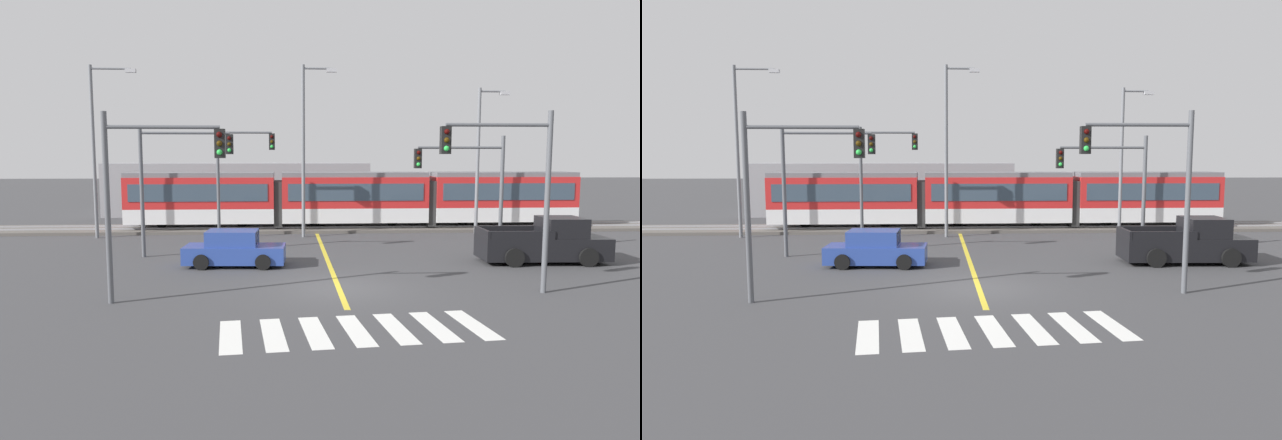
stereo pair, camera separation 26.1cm
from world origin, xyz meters
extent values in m
plane|color=#3D3D3F|center=(0.00, 0.00, 0.00)|extent=(200.00, 200.00, 0.00)
cube|color=#56514C|center=(0.00, 16.05, 0.09)|extent=(120.00, 4.00, 0.18)
cube|color=#939399|center=(0.00, 15.33, 0.23)|extent=(120.00, 0.08, 0.10)
cube|color=#939399|center=(0.00, 16.77, 0.23)|extent=(120.00, 0.08, 0.10)
cube|color=silver|center=(-7.07, 16.05, 0.98)|extent=(9.00, 2.60, 0.90)
cube|color=red|center=(-7.07, 16.05, 2.38)|extent=(9.00, 2.60, 1.90)
cube|color=#384756|center=(-7.07, 14.73, 2.43)|extent=(8.28, 0.04, 1.04)
cube|color=slate|center=(-7.07, 16.05, 3.47)|extent=(9.00, 2.39, 0.28)
cylinder|color=black|center=(-4.59, 16.05, 0.53)|extent=(0.70, 0.20, 0.70)
cylinder|color=black|center=(-9.54, 16.05, 0.53)|extent=(0.70, 0.20, 0.70)
cube|color=silver|center=(2.43, 16.05, 0.98)|extent=(9.00, 2.60, 0.90)
cube|color=red|center=(2.43, 16.05, 2.38)|extent=(9.00, 2.60, 1.90)
cube|color=#384756|center=(2.43, 14.73, 2.43)|extent=(8.28, 0.04, 1.04)
cube|color=slate|center=(2.43, 16.05, 3.47)|extent=(9.00, 2.39, 0.28)
cylinder|color=black|center=(4.91, 16.05, 0.53)|extent=(0.70, 0.20, 0.70)
cylinder|color=black|center=(-0.04, 16.05, 0.53)|extent=(0.70, 0.20, 0.70)
cube|color=silver|center=(11.93, 16.05, 0.98)|extent=(9.00, 2.60, 0.90)
cube|color=red|center=(11.93, 16.05, 2.38)|extent=(9.00, 2.60, 1.90)
cube|color=#384756|center=(11.93, 14.73, 2.43)|extent=(8.28, 0.04, 1.04)
cube|color=slate|center=(11.93, 16.05, 3.47)|extent=(9.00, 2.39, 0.28)
cylinder|color=black|center=(14.41, 16.05, 0.53)|extent=(0.70, 0.20, 0.70)
cylinder|color=black|center=(9.46, 16.05, 0.53)|extent=(0.70, 0.20, 0.70)
cube|color=#2D2D2D|center=(-2.32, 16.05, 1.68)|extent=(0.50, 2.34, 2.80)
cube|color=#2D2D2D|center=(7.18, 16.05, 1.68)|extent=(0.50, 2.34, 2.80)
cube|color=silver|center=(-3.28, -5.23, 0.00)|extent=(0.84, 2.84, 0.01)
cube|color=silver|center=(-2.19, -5.12, 0.00)|extent=(0.84, 2.84, 0.01)
cube|color=silver|center=(-1.09, -5.01, 0.00)|extent=(0.84, 2.84, 0.01)
cube|color=silver|center=(0.00, -4.90, 0.00)|extent=(0.84, 2.84, 0.01)
cube|color=silver|center=(1.09, -4.79, 0.00)|extent=(0.84, 2.84, 0.01)
cube|color=silver|center=(2.19, -4.68, 0.00)|extent=(0.84, 2.84, 0.01)
cube|color=silver|center=(3.28, -4.58, 0.00)|extent=(0.84, 2.84, 0.01)
cube|color=gold|center=(0.00, 5.57, 0.00)|extent=(0.20, 16.95, 0.01)
cube|color=#284293|center=(-3.99, 4.29, 0.52)|extent=(4.29, 1.94, 0.72)
cube|color=#284293|center=(-4.09, 4.29, 1.20)|extent=(2.19, 1.64, 0.64)
cube|color=#384756|center=(-3.09, 4.23, 1.20)|extent=(0.18, 1.43, 0.52)
cube|color=#384756|center=(-4.05, 5.07, 1.20)|extent=(1.78, 0.14, 0.48)
cylinder|color=black|center=(-2.69, 5.06, 0.32)|extent=(0.65, 0.26, 0.64)
cylinder|color=black|center=(-2.79, 3.37, 0.32)|extent=(0.65, 0.26, 0.64)
cylinder|color=black|center=(-5.20, 5.21, 0.32)|extent=(0.65, 0.26, 0.64)
cylinder|color=black|center=(-5.30, 3.51, 0.32)|extent=(0.65, 0.26, 0.64)
cube|color=black|center=(9.28, 4.27, 0.66)|extent=(5.47, 2.15, 0.96)
cube|color=black|center=(10.09, 4.25, 1.56)|extent=(1.77, 1.90, 0.84)
cube|color=#384756|center=(10.84, 4.22, 1.58)|extent=(0.16, 1.70, 0.66)
cube|color=black|center=(8.10, 5.24, 1.32)|extent=(2.70, 0.22, 0.36)
cube|color=black|center=(8.03, 3.40, 1.32)|extent=(2.70, 0.22, 0.36)
cube|color=black|center=(6.64, 4.37, 1.32)|extent=(0.19, 1.96, 0.36)
cylinder|color=black|center=(10.88, 5.20, 0.40)|extent=(0.81, 0.31, 0.80)
cylinder|color=black|center=(10.81, 3.24, 0.40)|extent=(0.81, 0.31, 0.80)
cylinder|color=black|center=(7.75, 5.31, 0.40)|extent=(0.81, 0.31, 0.80)
cylinder|color=black|center=(7.68, 3.35, 0.40)|extent=(0.81, 0.31, 0.80)
cylinder|color=#515459|center=(6.88, -1.11, 3.05)|extent=(0.18, 0.18, 6.11)
cylinder|color=#515459|center=(5.13, -1.11, 5.64)|extent=(3.50, 0.12, 0.12)
cube|color=black|center=(3.38, -1.11, 5.14)|extent=(0.32, 0.28, 0.90)
sphere|color=#360605|center=(3.38, -1.26, 5.41)|extent=(0.18, 0.18, 0.18)
sphere|color=#3A2706|center=(3.38, -1.26, 5.14)|extent=(0.18, 0.18, 0.18)
sphere|color=green|center=(3.38, -1.26, 4.87)|extent=(0.18, 0.18, 0.18)
cylinder|color=#515459|center=(-7.37, -1.65, 2.99)|extent=(0.18, 0.18, 5.98)
cylinder|color=#515459|center=(-5.62, -1.65, 5.51)|extent=(3.50, 0.12, 0.12)
cube|color=black|center=(-3.87, -1.65, 5.01)|extent=(0.32, 0.28, 0.90)
sphere|color=#360605|center=(-3.87, -1.80, 5.28)|extent=(0.18, 0.18, 0.18)
sphere|color=#3A2706|center=(-3.87, -1.80, 5.01)|extent=(0.18, 0.18, 0.18)
sphere|color=green|center=(-3.87, -1.80, 4.74)|extent=(0.18, 0.18, 0.18)
cylinder|color=#515459|center=(-5.59, 12.35, 3.11)|extent=(0.18, 0.18, 6.22)
cylinder|color=#515459|center=(-4.09, 12.35, 5.91)|extent=(3.00, 0.12, 0.12)
cube|color=black|center=(-2.59, 12.35, 5.41)|extent=(0.32, 0.28, 0.90)
sphere|color=#360605|center=(-2.59, 12.20, 5.68)|extent=(0.18, 0.18, 0.18)
sphere|color=#3A2706|center=(-2.59, 12.20, 5.41)|extent=(0.18, 0.18, 0.18)
sphere|color=green|center=(-2.59, 12.20, 5.14)|extent=(0.18, 0.18, 0.18)
cylinder|color=#515459|center=(8.25, 6.50, 2.78)|extent=(0.18, 0.18, 5.56)
cylinder|color=#515459|center=(6.25, 6.50, 5.01)|extent=(4.00, 0.12, 0.12)
cube|color=black|center=(4.25, 6.50, 4.51)|extent=(0.32, 0.28, 0.90)
sphere|color=#360605|center=(4.25, 6.35, 4.78)|extent=(0.18, 0.18, 0.18)
sphere|color=#3A2706|center=(4.25, 6.35, 4.51)|extent=(0.18, 0.18, 0.18)
sphere|color=green|center=(4.25, 6.35, 4.24)|extent=(0.18, 0.18, 0.18)
cylinder|color=#515459|center=(-8.38, 6.71, 3.00)|extent=(0.18, 0.18, 6.00)
cylinder|color=#515459|center=(-6.38, 6.71, 5.65)|extent=(4.00, 0.12, 0.12)
cube|color=black|center=(-4.38, 6.71, 5.15)|extent=(0.32, 0.28, 0.90)
sphere|color=#360605|center=(-4.38, 6.56, 5.42)|extent=(0.18, 0.18, 0.18)
sphere|color=#3A2706|center=(-4.38, 6.56, 5.15)|extent=(0.18, 0.18, 0.18)
sphere|color=green|center=(-4.38, 6.56, 4.88)|extent=(0.18, 0.18, 0.18)
cylinder|color=slate|center=(-12.53, 13.09, 4.80)|extent=(0.20, 0.20, 9.60)
cylinder|color=slate|center=(-11.43, 13.09, 9.40)|extent=(2.19, 0.12, 0.12)
cube|color=#B2B2B7|center=(-10.34, 13.09, 9.30)|extent=(0.56, 0.28, 0.20)
cylinder|color=slate|center=(-0.84, 12.75, 4.83)|extent=(0.20, 0.20, 9.66)
cylinder|color=slate|center=(-0.04, 12.75, 9.46)|extent=(1.59, 0.12, 0.12)
cube|color=#B2B2B7|center=(0.75, 12.75, 9.36)|extent=(0.56, 0.28, 0.20)
cylinder|color=slate|center=(9.44, 13.45, 4.28)|extent=(0.20, 0.20, 8.56)
cylinder|color=slate|center=(10.19, 13.45, 8.36)|extent=(1.50, 0.12, 0.12)
cube|color=#B2B2B7|center=(10.94, 13.45, 8.26)|extent=(0.56, 0.28, 0.20)
cube|color=gray|center=(-5.55, 26.72, 2.03)|extent=(20.33, 6.00, 4.06)
camera|label=1|loc=(-1.84, -19.59, 4.62)|focal=32.00mm
camera|label=2|loc=(-1.58, -19.60, 4.62)|focal=32.00mm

